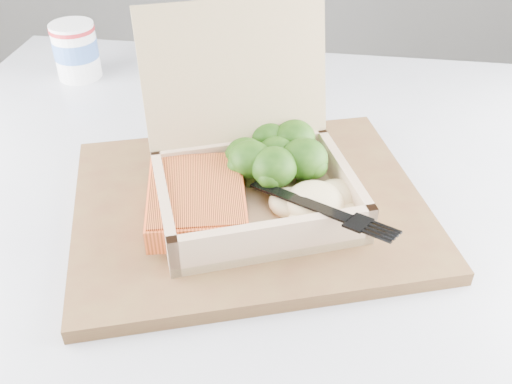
{
  "coord_description": "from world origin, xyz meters",
  "views": [
    {
      "loc": [
        0.47,
        -0.35,
        1.15
      ],
      "look_at": [
        0.48,
        0.11,
        0.81
      ],
      "focal_mm": 40.0,
      "sensor_mm": 36.0,
      "label": 1
    }
  ],
  "objects_px": {
    "cafe_table": "(238,333)",
    "paper_cup": "(76,49)",
    "takeout_container": "(249,158)",
    "serving_tray": "(249,205)"
  },
  "relations": [
    {
      "from": "cafe_table",
      "to": "serving_tray",
      "type": "relative_size",
      "value": 2.77
    },
    {
      "from": "cafe_table",
      "to": "takeout_container",
      "type": "height_order",
      "value": "takeout_container"
    },
    {
      "from": "cafe_table",
      "to": "paper_cup",
      "type": "distance_m",
      "value": 0.48
    },
    {
      "from": "serving_tray",
      "to": "cafe_table",
      "type": "bearing_deg",
      "value": -160.09
    },
    {
      "from": "serving_tray",
      "to": "paper_cup",
      "type": "bearing_deg",
      "value": 127.45
    },
    {
      "from": "serving_tray",
      "to": "paper_cup",
      "type": "xyz_separation_m",
      "value": [
        -0.26,
        0.34,
        0.04
      ]
    },
    {
      "from": "serving_tray",
      "to": "paper_cup",
      "type": "distance_m",
      "value": 0.43
    },
    {
      "from": "cafe_table",
      "to": "paper_cup",
      "type": "xyz_separation_m",
      "value": [
        -0.24,
        0.34,
        0.24
      ]
    },
    {
      "from": "takeout_container",
      "to": "cafe_table",
      "type": "bearing_deg",
      "value": -147.27
    },
    {
      "from": "takeout_container",
      "to": "paper_cup",
      "type": "bearing_deg",
      "value": 115.79
    }
  ]
}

